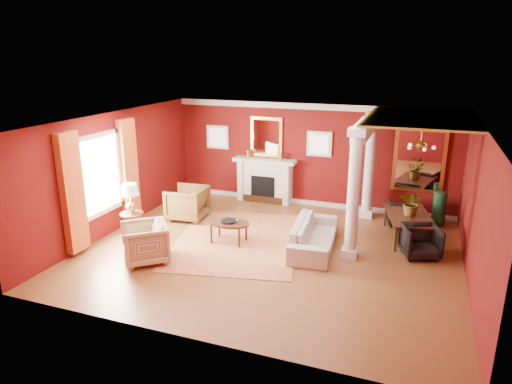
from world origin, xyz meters
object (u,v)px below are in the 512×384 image
at_px(dining_table, 410,220).
at_px(side_table, 131,203).
at_px(armchair_leopard, 187,202).
at_px(sofa, 314,231).
at_px(armchair_stripe, 145,241).
at_px(coffee_table, 229,224).

bearing_deg(dining_table, side_table, 96.64).
bearing_deg(dining_table, armchair_leopard, 83.06).
bearing_deg(armchair_leopard, dining_table, 92.18).
bearing_deg(sofa, dining_table, -60.74).
relative_size(armchair_stripe, coffee_table, 0.93).
height_order(armchair_leopard, armchair_stripe, armchair_leopard).
bearing_deg(side_table, armchair_leopard, 70.06).
distance_m(sofa, dining_table, 2.38).
bearing_deg(armchair_stripe, side_table, -174.60).
bearing_deg(side_table, sofa, 11.95).
distance_m(coffee_table, side_table, 2.34).
xyz_separation_m(armchair_leopard, side_table, (-0.58, -1.61, 0.40)).
bearing_deg(sofa, armchair_stripe, 115.28).
xyz_separation_m(armchair_stripe, coffee_table, (1.24, 1.54, -0.01)).
bearing_deg(armchair_leopard, armchair_stripe, 4.72).
distance_m(armchair_stripe, dining_table, 6.06).
xyz_separation_m(sofa, coffee_table, (-1.94, -0.32, 0.02)).
distance_m(sofa, side_table, 4.29).
distance_m(sofa, coffee_table, 1.97).
bearing_deg(armchair_stripe, sofa, 80.46).
bearing_deg(coffee_table, dining_table, 22.95).
relative_size(armchair_stripe, dining_table, 0.54).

